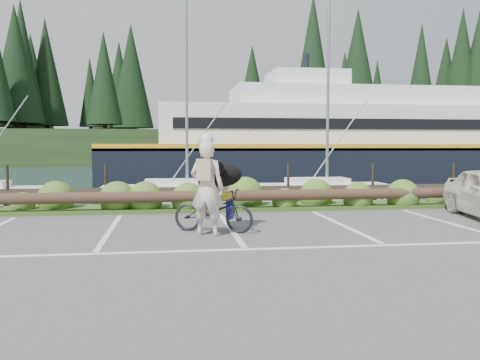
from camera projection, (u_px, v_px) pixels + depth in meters
name	position (u px, v px, depth m)	size (l,w,h in m)	color
ground	(243.00, 245.00, 9.35)	(72.00, 72.00, 0.00)	#4C4C4E
harbor_backdrop	(178.00, 155.00, 86.91)	(170.00, 160.00, 30.00)	#192F3C
vegetation_strip	(216.00, 207.00, 14.59)	(34.00, 1.60, 0.10)	#3D5B21
log_rail	(218.00, 212.00, 13.90)	(32.00, 0.30, 0.60)	#443021
bicycle	(213.00, 211.00, 10.74)	(0.61, 1.74, 0.92)	black
cyclist	(207.00, 188.00, 10.32)	(0.71, 0.46, 1.93)	beige
dog	(221.00, 175.00, 11.23)	(0.92, 0.45, 0.53)	black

